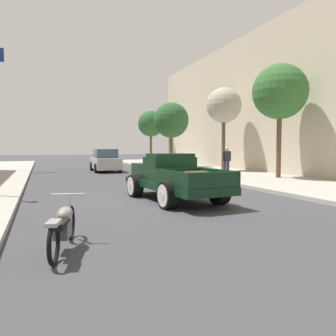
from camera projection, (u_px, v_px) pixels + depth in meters
ground_plane at (160, 200)px, 11.48m from camera, size 140.00×140.00×0.00m
sidewalk_right at (323, 188)px, 14.04m from camera, size 5.50×64.00×0.15m
building_right_storefront at (296, 109)px, 27.61m from camera, size 12.00×28.00×9.81m
hotrod_truck_dark_green at (171, 178)px, 11.51m from camera, size 2.49×5.05×1.58m
motorcycle_parked at (63, 226)px, 5.80m from camera, size 0.76×2.07×0.93m
car_background_silver at (105, 161)px, 24.64m from camera, size 1.93×4.33×1.65m
pedestrian_sidewalk_right at (227, 160)px, 19.09m from camera, size 0.53×0.22×1.65m
street_tree_nearest at (280, 92)px, 17.87m from camera, size 2.93×2.93×6.07m
street_tree_second at (224, 106)px, 23.39m from camera, size 2.46×2.46×5.79m
street_tree_third at (171, 120)px, 28.36m from camera, size 2.98×2.98×5.41m
street_tree_farthest at (151, 124)px, 37.87m from camera, size 2.92×2.92×5.74m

